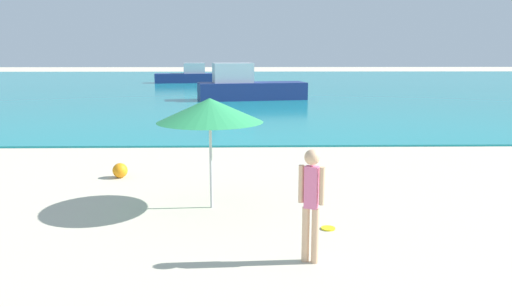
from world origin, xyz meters
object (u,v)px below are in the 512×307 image
object	(u,v)px
frisbee	(328,228)
beach_ball	(120,170)
person_standing	(311,199)
beach_umbrella	(210,110)
boat_far	(186,76)
boat_near	(248,87)

from	to	relation	value
frisbee	beach_ball	xyz separation A→B (m)	(-4.21, 3.45, 0.16)
person_standing	beach_umbrella	world-z (taller)	beach_umbrella
boat_far	beach_ball	size ratio (longest dim) A/B	16.28
person_standing	beach_ball	bearing A→B (deg)	-27.10
frisbee	beach_ball	bearing A→B (deg)	140.60
boat_far	frisbee	bearing A→B (deg)	91.84
person_standing	boat_far	distance (m)	40.85
frisbee	boat_near	size ratio (longest dim) A/B	0.03
person_standing	beach_umbrella	bearing A→B (deg)	-34.00
boat_near	beach_umbrella	distance (m)	20.88
person_standing	beach_ball	size ratio (longest dim) A/B	4.61
person_standing	frisbee	size ratio (longest dim) A/B	6.83
boat_far	beach_ball	distance (m)	35.72
boat_far	boat_near	bearing A→B (deg)	100.24
frisbee	beach_ball	world-z (taller)	beach_ball
frisbee	beach_umbrella	xyz separation A→B (m)	(-1.97, 1.19, 1.79)
frisbee	person_standing	bearing A→B (deg)	-109.94
boat_far	beach_ball	bearing A→B (deg)	86.15
frisbee	boat_far	distance (m)	39.68
boat_far	beach_umbrella	distance (m)	38.22
person_standing	beach_ball	distance (m)	6.07
person_standing	frisbee	bearing A→B (deg)	-85.46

